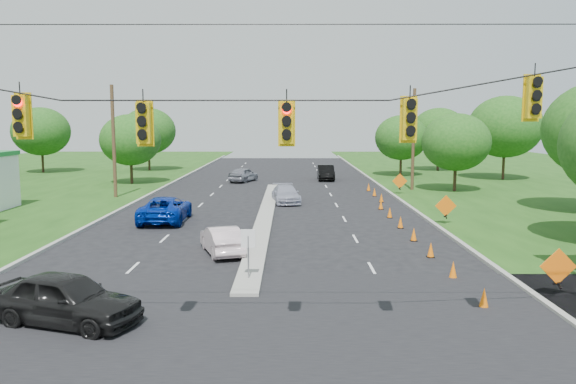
{
  "coord_description": "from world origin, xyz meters",
  "views": [
    {
      "loc": [
        1.58,
        -14.81,
        6.08
      ],
      "look_at": [
        1.49,
        11.39,
        2.8
      ],
      "focal_mm": 35.0,
      "sensor_mm": 36.0,
      "label": 1
    }
  ],
  "objects": [
    {
      "name": "tree_11",
      "position": [
        20.0,
        55.0,
        4.96
      ],
      "size": [
        6.72,
        6.72,
        7.84
      ],
      "color": "black",
      "rests_on": "ground"
    },
    {
      "name": "cone_8",
      "position": [
        8.54,
        31.0,
        0.35
      ],
      "size": [
        0.32,
        0.32,
        0.7
      ],
      "primitive_type": "cone",
      "color": "orange",
      "rests_on": "ground"
    },
    {
      "name": "work_sign_2",
      "position": [
        10.8,
        32.0,
        1.09
      ],
      "size": [
        1.27,
        0.58,
        1.37
      ],
      "color": "black",
      "rests_on": "ground"
    },
    {
      "name": "utility_pole_far_right",
      "position": [
        12.5,
        35.0,
        4.5
      ],
      "size": [
        0.28,
        0.28,
        9.0
      ],
      "primitive_type": "cylinder",
      "color": "#422D1C",
      "rests_on": "ground"
    },
    {
      "name": "cone_3",
      "position": [
        7.94,
        13.5,
        0.35
      ],
      "size": [
        0.32,
        0.32,
        0.7
      ],
      "primitive_type": "cone",
      "color": "orange",
      "rests_on": "ground"
    },
    {
      "name": "work_sign_1",
      "position": [
        10.8,
        18.0,
        1.09
      ],
      "size": [
        1.27,
        0.58,
        1.37
      ],
      "color": "black",
      "rests_on": "ground"
    },
    {
      "name": "tree_9",
      "position": [
        16.0,
        34.0,
        4.34
      ],
      "size": [
        5.88,
        5.88,
        6.86
      ],
      "color": "black",
      "rests_on": "ground"
    },
    {
      "name": "tree_10",
      "position": [
        24.0,
        44.0,
        5.58
      ],
      "size": [
        7.56,
        7.56,
        8.82
      ],
      "color": "black",
      "rests_on": "ground"
    },
    {
      "name": "blue_pickup",
      "position": [
        -6.06,
        19.12,
        0.78
      ],
      "size": [
        2.69,
        5.66,
        1.56
      ],
      "primitive_type": "imported",
      "rotation": [
        0.0,
        0.0,
        3.16
      ],
      "color": "#0124A0",
      "rests_on": "ground"
    },
    {
      "name": "median",
      "position": [
        0.0,
        21.0,
        0.0
      ],
      "size": [
        1.0,
        34.0,
        0.18
      ],
      "primitive_type": "cube",
      "color": "gray",
      "rests_on": "ground"
    },
    {
      "name": "cone_6",
      "position": [
        7.94,
        24.0,
        0.35
      ],
      "size": [
        0.32,
        0.32,
        0.7
      ],
      "primitive_type": "cone",
      "color": "orange",
      "rests_on": "ground"
    },
    {
      "name": "cone_1",
      "position": [
        7.94,
        6.5,
        0.35
      ],
      "size": [
        0.32,
        0.32,
        0.7
      ],
      "primitive_type": "cone",
      "color": "orange",
      "rests_on": "ground"
    },
    {
      "name": "cone_2",
      "position": [
        7.94,
        10.0,
        0.35
      ],
      "size": [
        0.32,
        0.32,
        0.7
      ],
      "primitive_type": "cone",
      "color": "orange",
      "rests_on": "ground"
    },
    {
      "name": "tree_5",
      "position": [
        -14.0,
        40.0,
        4.34
      ],
      "size": [
        5.88,
        5.88,
        6.86
      ],
      "color": "black",
      "rests_on": "ground"
    },
    {
      "name": "utility_pole_far_left",
      "position": [
        -12.5,
        30.0,
        4.5
      ],
      "size": [
        0.28,
        0.28,
        9.0
      ],
      "primitive_type": "cylinder",
      "color": "#422D1C",
      "rests_on": "ground"
    },
    {
      "name": "median_sign",
      "position": [
        0.0,
        6.0,
        1.46
      ],
      "size": [
        0.55,
        0.06,
        2.05
      ],
      "color": "gray",
      "rests_on": "ground"
    },
    {
      "name": "cone_4",
      "position": [
        7.94,
        17.0,
        0.35
      ],
      "size": [
        0.32,
        0.32,
        0.7
      ],
      "primitive_type": "cone",
      "color": "orange",
      "rests_on": "ground"
    },
    {
      "name": "cone_9",
      "position": [
        8.54,
        34.5,
        0.35
      ],
      "size": [
        0.32,
        0.32,
        0.7
      ],
      "primitive_type": "cone",
      "color": "orange",
      "rests_on": "ground"
    },
    {
      "name": "cone_0",
      "position": [
        7.94,
        3.0,
        0.35
      ],
      "size": [
        0.32,
        0.32,
        0.7
      ],
      "primitive_type": "cone",
      "color": "orange",
      "rests_on": "ground"
    },
    {
      "name": "dark_car_receding",
      "position": [
        5.34,
        43.96,
        0.79
      ],
      "size": [
        1.7,
        4.79,
        1.58
      ],
      "primitive_type": "imported",
      "rotation": [
        0.0,
        0.0,
        -0.01
      ],
      "color": "black",
      "rests_on": "ground"
    },
    {
      "name": "cone_7",
      "position": [
        8.54,
        27.5,
        0.35
      ],
      "size": [
        0.32,
        0.32,
        0.7
      ],
      "primitive_type": "cone",
      "color": "orange",
      "rests_on": "ground"
    },
    {
      "name": "silver_car_far",
      "position": [
        1.27,
        27.25,
        0.66
      ],
      "size": [
        2.45,
        4.78,
        1.33
      ],
      "primitive_type": "imported",
      "rotation": [
        0.0,
        0.0,
        0.13
      ],
      "color": "#9DA0B4",
      "rests_on": "ground"
    },
    {
      "name": "black_sedan",
      "position": [
        -5.15,
        1.48,
        0.8
      ],
      "size": [
        5.04,
        3.26,
        1.6
      ],
      "primitive_type": "imported",
      "rotation": [
        0.0,
        0.0,
        1.25
      ],
      "color": "black",
      "rests_on": "ground"
    },
    {
      "name": "ground",
      "position": [
        0.0,
        0.0,
        0.0
      ],
      "size": [
        160.0,
        160.0,
        0.0
      ],
      "primitive_type": "plane",
      "color": "black",
      "rests_on": "ground"
    },
    {
      "name": "tree_4",
      "position": [
        -28.0,
        52.0,
        4.96
      ],
      "size": [
        6.72,
        6.72,
        7.84
      ],
      "color": "black",
      "rests_on": "ground"
    },
    {
      "name": "cross_street",
      "position": [
        0.0,
        0.0,
        0.0
      ],
      "size": [
        160.0,
        14.0,
        0.02
      ],
      "primitive_type": "cube",
      "color": "black",
      "rests_on": "ground"
    },
    {
      "name": "curb_right",
      "position": [
        10.1,
        30.0,
        0.0
      ],
      "size": [
        0.25,
        110.0,
        0.16
      ],
      "primitive_type": "cube",
      "color": "gray",
      "rests_on": "ground"
    },
    {
      "name": "tree_12",
      "position": [
        14.0,
        48.0,
        4.34
      ],
      "size": [
        5.88,
        5.88,
        6.86
      ],
      "color": "black",
      "rests_on": "ground"
    },
    {
      "name": "cone_5",
      "position": [
        7.94,
        20.5,
        0.35
      ],
      "size": [
        0.32,
        0.32,
        0.7
      ],
      "primitive_type": "cone",
      "color": "orange",
      "rests_on": "ground"
    },
    {
      "name": "silver_car_oncoming",
      "position": [
        -3.18,
        42.23,
        0.74
      ],
      "size": [
        3.14,
        4.69,
        1.48
      ],
      "primitive_type": "imported",
      "rotation": [
        0.0,
        0.0,
        2.79
      ],
      "color": "slate",
      "rests_on": "ground"
    },
    {
      "name": "tree_6",
      "position": [
        -16.0,
        55.0,
        4.96
      ],
      "size": [
        6.72,
        6.72,
        7.84
      ],
      "color": "black",
      "rests_on": "ground"
    },
    {
      "name": "curb_left",
      "position": [
        -10.1,
        30.0,
        0.0
      ],
      "size": [
        0.25,
        110.0,
        0.16
      ],
      "primitive_type": "cube",
      "color": "gray",
      "rests_on": "ground"
    },
    {
      "name": "white_sedan",
      "position": [
        -1.59,
        10.7,
        0.65
      ],
      "size": [
        2.58,
        4.18,
        1.3
      ],
      "primitive_type": "imported",
      "rotation": [
        0.0,
        0.0,
        3.47
      ],
      "color": "silver",
      "rests_on": "ground"
    },
    {
      "name": "signal_span",
      "position": [
        -0.05,
        -1.0,
        4.97
      ],
      "size": [
        25.6,
        0.32,
        9.0
      ],
      "color": "#422D1C",
      "rests_on": "ground"
    },
    {
      "name": "work_sign_0",
      "position": [
        10.8,
        4.0,
        1.09
      ],
      "size": [
        1.27,
        0.58,
        1.37
      ],
      "color": "black",
      "rests_on": "ground"
    }
  ]
}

